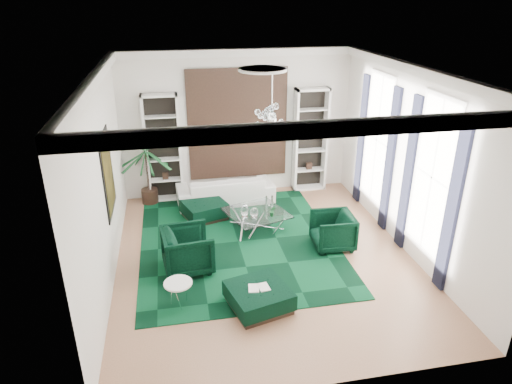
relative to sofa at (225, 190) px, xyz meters
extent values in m
cube|color=#A67758|center=(0.45, -2.80, -0.37)|extent=(6.00, 7.00, 0.02)
cube|color=white|center=(0.45, -2.80, 3.45)|extent=(6.00, 7.00, 0.02)
cube|color=silver|center=(0.45, 0.71, 1.54)|extent=(6.00, 0.02, 3.80)
cube|color=silver|center=(0.45, -6.31, 1.54)|extent=(6.00, 0.02, 3.80)
cube|color=silver|center=(-2.56, -2.80, 1.54)|extent=(0.02, 7.00, 3.80)
cube|color=silver|center=(3.46, -2.80, 1.54)|extent=(0.02, 7.00, 3.80)
cylinder|color=white|center=(0.45, -2.50, 3.41)|extent=(0.90, 0.90, 0.05)
cube|color=black|center=(0.45, 0.66, 1.54)|extent=(2.50, 0.06, 2.80)
cube|color=black|center=(-2.52, -2.20, 1.49)|extent=(0.04, 1.30, 1.60)
cube|color=white|center=(3.44, -3.70, 1.54)|extent=(0.03, 1.10, 2.90)
cube|color=black|center=(3.41, -4.48, 1.29)|extent=(0.07, 0.30, 3.25)
cube|color=black|center=(3.41, -2.92, 1.29)|extent=(0.07, 0.30, 3.25)
cube|color=white|center=(3.44, -1.30, 1.54)|extent=(0.03, 1.10, 2.90)
cube|color=black|center=(3.41, -2.08, 1.29)|extent=(0.07, 0.30, 3.25)
cube|color=black|center=(3.41, -0.52, 1.29)|extent=(0.07, 0.30, 3.25)
cube|color=black|center=(0.00, -2.13, -0.35)|extent=(4.20, 5.00, 0.02)
imported|color=silver|center=(0.00, 0.00, 0.00)|extent=(2.52, 1.12, 0.72)
imported|color=black|center=(-1.12, -2.98, 0.07)|extent=(1.04, 1.02, 0.86)
imported|color=black|center=(1.96, -2.69, 0.03)|extent=(0.89, 0.87, 0.78)
cube|color=black|center=(-0.62, -0.77, -0.15)|extent=(1.20, 1.20, 0.42)
cube|color=black|center=(0.01, -4.42, -0.16)|extent=(1.19, 1.19, 0.39)
cube|color=white|center=(0.01, -4.42, 0.04)|extent=(0.37, 0.25, 0.03)
cylinder|color=white|center=(-1.35, -4.13, -0.12)|extent=(0.65, 0.65, 0.47)
imported|color=#175226|center=(0.83, -1.86, 0.20)|extent=(0.17, 0.15, 0.25)
camera|label=1|loc=(-1.27, -10.80, 4.70)|focal=32.00mm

